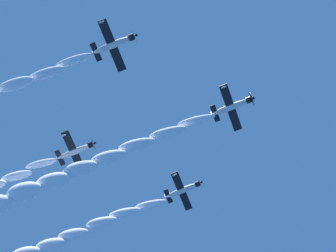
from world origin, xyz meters
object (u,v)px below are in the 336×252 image
airplane_left_wingman (184,190)px  airplane_slot_tail (76,151)px  airplane_lead (233,106)px  airplane_right_wingman (115,44)px

airplane_left_wingman → airplane_slot_tail: 19.65m
airplane_lead → airplane_left_wingman: 18.85m
airplane_lead → airplane_right_wingman: 20.16m
airplane_right_wingman → airplane_slot_tail: size_ratio=1.01×
airplane_left_wingman → airplane_right_wingman: size_ratio=1.00×
airplane_left_wingman → airplane_slot_tail: airplane_left_wingman is taller
airplane_left_wingman → airplane_slot_tail: size_ratio=1.01×
airplane_right_wingman → airplane_slot_tail: (-3.06, 20.26, 1.96)m
airplane_lead → airplane_left_wingman: airplane_left_wingman is taller
airplane_left_wingman → airplane_slot_tail: bearing=-168.8°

